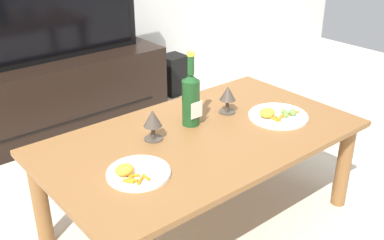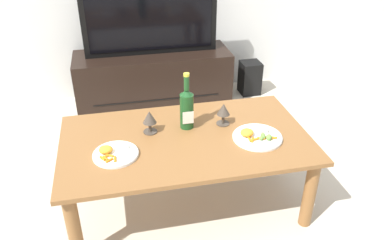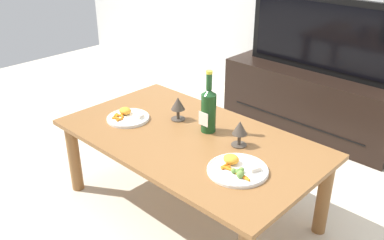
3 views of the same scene
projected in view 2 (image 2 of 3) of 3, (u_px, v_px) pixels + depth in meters
name	position (u px, v px, depth m)	size (l,w,h in m)	color
ground_plane	(186.00, 201.00, 2.42)	(6.40, 6.40, 0.00)	beige
dining_table	(186.00, 148.00, 2.23)	(1.39, 0.79, 0.47)	brown
tv_stand	(154.00, 79.00, 3.45)	(1.34, 0.46, 0.48)	black
tv_screen	(151.00, 22.00, 3.20)	(1.11, 0.05, 0.54)	black
floor_speaker	(250.00, 78.00, 3.68)	(0.18, 0.18, 0.31)	black
wine_bottle	(187.00, 107.00, 2.23)	(0.08, 0.08, 0.34)	#19471E
goblet_left	(150.00, 119.00, 2.20)	(0.08, 0.08, 0.14)	#473D33
goblet_right	(223.00, 111.00, 2.28)	(0.08, 0.08, 0.13)	#473D33
dinner_plate_left	(114.00, 153.00, 2.04)	(0.24, 0.24, 0.05)	white
dinner_plate_right	(257.00, 136.00, 2.18)	(0.28, 0.28, 0.05)	white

